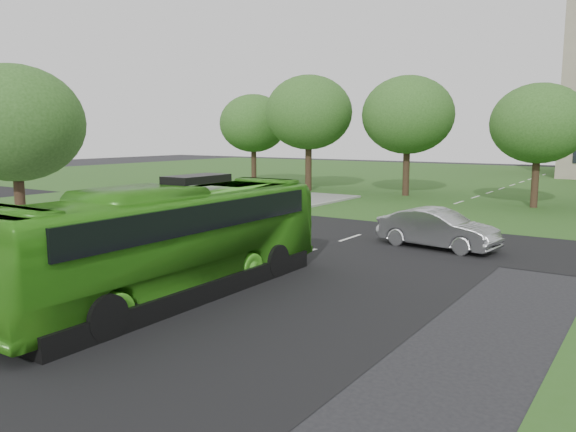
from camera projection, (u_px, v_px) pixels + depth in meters
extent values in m
plane|color=black|center=(198.00, 288.00, 17.18)|extent=(160.00, 160.00, 0.00)
cube|color=black|center=(428.00, 213.00, 33.60)|extent=(14.00, 120.00, 0.01)
cube|color=black|center=(387.00, 226.00, 28.67)|extent=(80.00, 12.00, 0.01)
cube|color=silver|center=(395.00, 223.00, 29.49)|extent=(0.15, 90.00, 0.01)
cube|color=#2C561C|center=(519.00, 183.00, 54.11)|extent=(120.00, 60.00, 0.01)
cube|color=#2C561C|center=(1.00, 216.00, 32.34)|extent=(18.00, 60.00, 0.01)
cube|color=black|center=(576.00, 66.00, 65.18)|extent=(0.10, 18.40, 23.00)
cylinder|color=black|center=(308.00, 169.00, 46.31)|extent=(0.54, 0.54, 3.57)
ellipsoid|color=#28501A|center=(309.00, 112.00, 45.64)|extent=(7.08, 7.08, 6.02)
cylinder|color=black|center=(406.00, 174.00, 42.65)|extent=(0.50, 0.50, 3.34)
ellipsoid|color=#28501A|center=(408.00, 115.00, 42.01)|extent=(6.87, 6.87, 5.84)
cylinder|color=black|center=(535.00, 185.00, 35.66)|extent=(0.45, 0.45, 2.97)
ellipsoid|color=#28501A|center=(539.00, 123.00, 35.10)|extent=(5.90, 5.90, 5.01)
cylinder|color=black|center=(254.00, 168.00, 51.88)|extent=(0.47, 0.47, 3.16)
ellipsoid|color=#28501A|center=(253.00, 123.00, 51.29)|extent=(6.19, 6.19, 5.26)
cylinder|color=black|center=(21.00, 212.00, 23.68)|extent=(0.43, 0.43, 2.85)
ellipsoid|color=#28501A|center=(15.00, 123.00, 23.15)|extent=(5.66, 5.66, 4.81)
imported|color=#3F9C1E|center=(171.00, 241.00, 16.26)|extent=(2.83, 11.57, 3.22)
imported|color=#9FA0A4|center=(437.00, 229.00, 23.12)|extent=(5.09, 2.36, 1.62)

